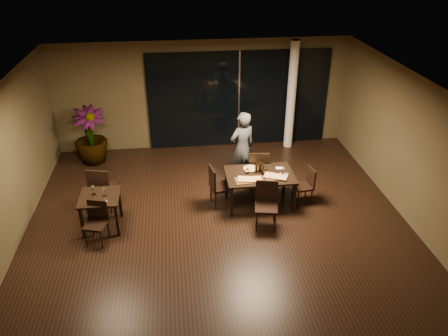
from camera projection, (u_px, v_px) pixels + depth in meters
ground at (219, 227)px, 9.16m from camera, size 8.00×8.00×0.00m
wall_back at (202, 95)px, 11.97m from camera, size 8.00×0.10×3.00m
wall_front at (258, 332)px, 4.92m from camera, size 8.00×0.10×3.00m
wall_left at (0, 176)px, 8.01m from camera, size 0.10×8.00×3.00m
wall_right at (416, 152)px, 8.87m from camera, size 0.10×8.00×3.00m
ceiling at (218, 88)px, 7.71m from camera, size 8.00×8.00×0.04m
window_panel at (239, 99)px, 12.07m from camera, size 5.00×0.06×2.70m
column at (291, 96)px, 11.87m from camera, size 0.24×0.24×3.00m
main_table at (260, 177)px, 9.64m from camera, size 1.50×1.00×0.75m
side_table at (100, 202)px, 8.87m from camera, size 0.80×0.80×0.75m
chair_main_far at (259, 168)px, 10.22m from camera, size 0.52×0.52×1.02m
chair_main_near at (266, 202)px, 9.00m from camera, size 0.54×0.54×0.99m
chair_main_left at (217, 184)px, 9.64m from camera, size 0.52×0.52×0.96m
chair_main_right at (306, 183)px, 9.80m from camera, size 0.44×0.44×0.85m
chair_side_far at (101, 187)px, 9.44m from camera, size 0.60×0.60×1.06m
chair_side_near at (97, 220)px, 8.55m from camera, size 0.50×0.50×0.87m
diner at (242, 148)px, 10.41m from camera, size 0.72×0.62×1.81m
potted_plant at (90, 136)px, 11.38m from camera, size 1.02×1.02×1.51m
pizza_board_left at (249, 180)px, 9.36m from camera, size 0.64×0.35×0.01m
pizza_board_right at (276, 177)px, 9.48m from camera, size 0.53×0.33×0.01m
oblong_pizza_left at (249, 179)px, 9.36m from camera, size 0.51×0.30×0.02m
oblong_pizza_right at (276, 176)px, 9.47m from camera, size 0.53×0.40×0.02m
round_pizza at (250, 169)px, 9.81m from camera, size 0.32×0.32×0.01m
bottle_a at (256, 167)px, 9.60m from camera, size 0.06×0.06×0.27m
bottle_b at (263, 169)px, 9.53m from camera, size 0.06×0.06×0.27m
bottle_c at (260, 165)px, 9.60m from camera, size 0.08×0.08×0.34m
tumbler_left at (247, 171)px, 9.62m from camera, size 0.08×0.08×0.10m
tumbler_right at (266, 168)px, 9.75m from camera, size 0.07×0.07×0.08m
napkin_near at (284, 174)px, 9.58m from camera, size 0.20×0.15×0.01m
napkin_far at (280, 168)px, 9.83m from camera, size 0.20×0.14×0.01m
wine_glass_a at (93, 190)px, 8.82m from camera, size 0.09×0.09×0.20m
wine_glass_b at (104, 192)px, 8.77m from camera, size 0.08×0.08×0.18m
side_napkin at (102, 202)px, 8.60m from camera, size 0.19×0.12×0.01m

